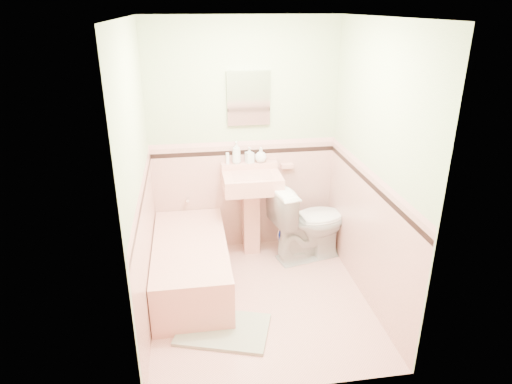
{
  "coord_description": "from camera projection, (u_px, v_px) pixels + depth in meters",
  "views": [
    {
      "loc": [
        -0.59,
        -3.52,
        2.59
      ],
      "look_at": [
        0.0,
        0.25,
        1.0
      ],
      "focal_mm": 31.73,
      "sensor_mm": 36.0,
      "label": 1
    }
  ],
  "objects": [
    {
      "name": "wainscot_back",
      "position": [
        244.0,
        197.0,
        5.05
      ],
      "size": [
        2.0,
        0.0,
        2.0
      ],
      "primitive_type": "plane",
      "rotation": [
        1.57,
        0.0,
        0.0
      ],
      "color": "#E7AA9B",
      "rests_on": "ground"
    },
    {
      "name": "medicine_cabinet",
      "position": [
        249.0,
        98.0,
        4.62
      ],
      "size": [
        0.44,
        0.04,
        0.55
      ],
      "primitive_type": "cube",
      "color": "white",
      "rests_on": "wall_back"
    },
    {
      "name": "accent_front",
      "position": [
        288.0,
        254.0,
        2.87
      ],
      "size": [
        2.0,
        0.0,
        2.0
      ],
      "primitive_type": "plane",
      "rotation": [
        -1.57,
        0.0,
        0.0
      ],
      "color": "black",
      "rests_on": "ground"
    },
    {
      "name": "soap_bottle_right",
      "position": [
        261.0,
        155.0,
        4.84
      ],
      "size": [
        0.15,
        0.15,
        0.16
      ],
      "primitive_type": "imported",
      "rotation": [
        0.0,
        0.0,
        -0.26
      ],
      "color": "#B2B2B2",
      "rests_on": "sink"
    },
    {
      "name": "ceiling",
      "position": [
        261.0,
        17.0,
        3.33
      ],
      "size": [
        2.2,
        2.2,
        0.0
      ],
      "primitive_type": "plane",
      "rotation": [
        3.14,
        0.0,
        0.0
      ],
      "color": "white",
      "rests_on": "ground"
    },
    {
      "name": "wall_back",
      "position": [
        244.0,
        140.0,
        4.81
      ],
      "size": [
        2.5,
        0.0,
        2.5
      ],
      "primitive_type": "plane",
      "rotation": [
        1.57,
        0.0,
        0.0
      ],
      "color": "#F2E8C5",
      "rests_on": "ground"
    },
    {
      "name": "soap_bottle_left",
      "position": [
        236.0,
        152.0,
        4.79
      ],
      "size": [
        0.1,
        0.1,
        0.24
      ],
      "primitive_type": "imported",
      "rotation": [
        0.0,
        0.0,
        -0.09
      ],
      "color": "#B2B2B2",
      "rests_on": "sink"
    },
    {
      "name": "accent_right",
      "position": [
        370.0,
        184.0,
        4.0
      ],
      "size": [
        0.0,
        2.2,
        2.2
      ],
      "primitive_type": "plane",
      "rotation": [
        1.57,
        0.0,
        -1.57
      ],
      "color": "black",
      "rests_on": "ground"
    },
    {
      "name": "accent_back",
      "position": [
        244.0,
        152.0,
        4.84
      ],
      "size": [
        2.0,
        0.0,
        2.0
      ],
      "primitive_type": "plane",
      "rotation": [
        1.57,
        0.0,
        0.0
      ],
      "color": "black",
      "rests_on": "ground"
    },
    {
      "name": "wainscot_front",
      "position": [
        286.0,
        321.0,
        3.07
      ],
      "size": [
        2.0,
        0.0,
        2.0
      ],
      "primitive_type": "plane",
      "rotation": [
        -1.57,
        0.0,
        0.0
      ],
      "color": "#E7AA9B",
      "rests_on": "ground"
    },
    {
      "name": "tub_faucet",
      "position": [
        188.0,
        199.0,
        4.91
      ],
      "size": [
        0.04,
        0.12,
        0.04
      ],
      "primitive_type": "cylinder",
      "rotation": [
        1.57,
        0.0,
        0.0
      ],
      "color": "silver",
      "rests_on": "wall_back"
    },
    {
      "name": "sink_faucet",
      "position": [
        250.0,
        169.0,
        4.84
      ],
      "size": [
        0.02,
        0.02,
        0.1
      ],
      "primitive_type": "cylinder",
      "color": "silver",
      "rests_on": "sink"
    },
    {
      "name": "bath_mat",
      "position": [
        223.0,
        329.0,
        3.87
      ],
      "size": [
        0.88,
        0.71,
        0.03
      ],
      "primitive_type": "cube",
      "rotation": [
        0.0,
        0.0,
        -0.31
      ],
      "color": "#9AA387",
      "rests_on": "floor"
    },
    {
      "name": "cap_left",
      "position": [
        142.0,
        186.0,
        3.68
      ],
      "size": [
        0.0,
        2.2,
        2.2
      ],
      "primitive_type": "plane",
      "rotation": [
        1.57,
        0.0,
        1.57
      ],
      "color": "#E4A59C",
      "rests_on": "ground"
    },
    {
      "name": "wall_front",
      "position": [
        289.0,
        237.0,
        2.8
      ],
      "size": [
        2.5,
        0.0,
        2.5
      ],
      "primitive_type": "plane",
      "rotation": [
        -1.57,
        0.0,
        0.0
      ],
      "color": "#F2E8C5",
      "rests_on": "ground"
    },
    {
      "name": "accent_left",
      "position": [
        143.0,
        197.0,
        3.72
      ],
      "size": [
        0.0,
        2.2,
        2.2
      ],
      "primitive_type": "plane",
      "rotation": [
        1.57,
        0.0,
        1.57
      ],
      "color": "black",
      "rests_on": "ground"
    },
    {
      "name": "cap_right",
      "position": [
        371.0,
        173.0,
        3.96
      ],
      "size": [
        0.0,
        2.2,
        2.2
      ],
      "primitive_type": "plane",
      "rotation": [
        1.57,
        0.0,
        -1.57
      ],
      "color": "#E4A59C",
      "rests_on": "ground"
    },
    {
      "name": "floor",
      "position": [
        260.0,
        299.0,
        4.29
      ],
      "size": [
        2.2,
        2.2,
        0.0
      ],
      "primitive_type": "plane",
      "color": "#E4A595",
      "rests_on": "ground"
    },
    {
      "name": "bucket",
      "position": [
        288.0,
        243.0,
        5.05
      ],
      "size": [
        0.31,
        0.31,
        0.24
      ],
      "primitive_type": null,
      "rotation": [
        0.0,
        0.0,
        0.41
      ],
      "color": "navy",
      "rests_on": "floor"
    },
    {
      "name": "wall_right",
      "position": [
        373.0,
        170.0,
        3.95
      ],
      "size": [
        0.0,
        2.5,
        2.5
      ],
      "primitive_type": "plane",
      "rotation": [
        1.57,
        0.0,
        -1.57
      ],
      "color": "#F2E8C5",
      "rests_on": "ground"
    },
    {
      "name": "cap_back",
      "position": [
        244.0,
        143.0,
        4.81
      ],
      "size": [
        2.0,
        0.0,
        2.0
      ],
      "primitive_type": "plane",
      "rotation": [
        1.57,
        0.0,
        0.0
      ],
      "color": "#E4A59C",
      "rests_on": "ground"
    },
    {
      "name": "wainscot_left",
      "position": [
        148.0,
        252.0,
        3.92
      ],
      "size": [
        0.0,
        2.2,
        2.2
      ],
      "primitive_type": "plane",
      "rotation": [
        1.57,
        0.0,
        1.57
      ],
      "color": "#E7AA9B",
      "rests_on": "ground"
    },
    {
      "name": "wainscot_right",
      "position": [
        365.0,
        236.0,
        4.2
      ],
      "size": [
        0.0,
        2.2,
        2.2
      ],
      "primitive_type": "plane",
      "rotation": [
        1.57,
        0.0,
        -1.57
      ],
      "color": "#E7AA9B",
      "rests_on": "ground"
    },
    {
      "name": "tube",
      "position": [
        228.0,
        158.0,
        4.8
      ],
      "size": [
        0.05,
        0.05,
        0.12
      ],
      "primitive_type": "cylinder",
      "rotation": [
        0.0,
        0.0,
        0.37
      ],
      "color": "white",
      "rests_on": "sink"
    },
    {
      "name": "toilet",
      "position": [
        309.0,
        222.0,
        4.86
      ],
      "size": [
        0.92,
        0.65,
        0.85
      ],
      "primitive_type": "imported",
      "rotation": [
        0.0,
        0.0,
        1.8
      ],
      "color": "white",
      "rests_on": "floor"
    },
    {
      "name": "shoe",
      "position": [
        209.0,
        324.0,
        3.86
      ],
      "size": [
        0.16,
        0.1,
        0.06
      ],
      "primitive_type": "cube",
      "rotation": [
        0.0,
        0.0,
        -0.21
      ],
      "color": "#BF1E59",
      "rests_on": "bath_mat"
    },
    {
      "name": "soap_dish",
      "position": [
        287.0,
        166.0,
        4.96
      ],
      "size": [
        0.13,
        0.08,
        0.04
      ],
      "primitive_type": "cube",
      "color": "#DF9685",
      "rests_on": "wall_back"
    },
    {
      "name": "cap_front",
      "position": [
        289.0,
        240.0,
        2.83
      ],
      "size": [
        2.0,
        0.0,
        2.0
      ],
      "primitive_type": "plane",
      "rotation": [
        -1.57,
        0.0,
        0.0
      ],
      "color": "#E4A59C",
      "rests_on": "ground"
    },
    {
      "name": "soap_bottle_mid",
      "position": [
        249.0,
        155.0,
        4.82
      ],
      "size": [
        0.1,
        0.1,
        0.17
      ],
      "primitive_type": "imported",
      "rotation": [
        0.0,
        0.0,
        0.34
      ],
      "color": "#B2B2B2",
      "rests_on": "sink"
    },
    {
      "name": "bathtub",
      "position": [
        191.0,
        266.0,
        4.41
      ],
      "size": [
        0.7,
        1.5,
        0.45
      ],
      "primitive_type": "cube",
      "color": "#DF9685",
      "rests_on": "floor"
    },
    {
      "name": "sink",
      "position": [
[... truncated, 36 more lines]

